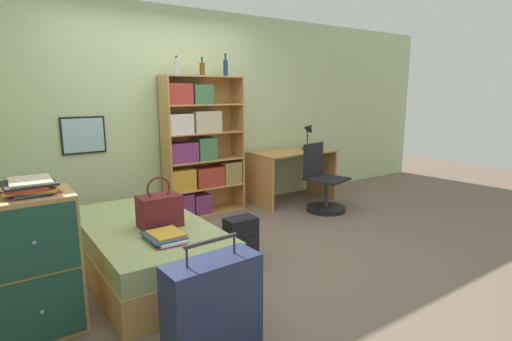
{
  "coord_description": "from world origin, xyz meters",
  "views": [
    {
      "loc": [
        -1.85,
        -3.25,
        1.58
      ],
      "look_at": [
        0.54,
        0.18,
        0.75
      ],
      "focal_mm": 28.0,
      "sensor_mm": 36.0,
      "label": 1
    }
  ],
  "objects_px": {
    "bottle_clear": "(226,68)",
    "book_stack_on_bed": "(166,236)",
    "bed": "(145,248)",
    "desk_lamp": "(309,131)",
    "magazine_pile_on_dresser": "(29,186)",
    "dresser": "(33,265)",
    "suitcase": "(213,306)",
    "handbag": "(160,210)",
    "bookcase": "(197,151)",
    "bottle_brown": "(202,69)",
    "backpack": "(241,240)",
    "desk": "(292,166)",
    "desk_chair": "(323,190)",
    "bottle_green": "(177,68)"
  },
  "relations": [
    {
      "from": "desk",
      "to": "desk_chair",
      "type": "xyz_separation_m",
      "value": [
        0.02,
        -0.63,
        -0.24
      ]
    },
    {
      "from": "desk",
      "to": "backpack",
      "type": "xyz_separation_m",
      "value": [
        -1.78,
        -1.39,
        -0.31
      ]
    },
    {
      "from": "bed",
      "to": "bottle_brown",
      "type": "relative_size",
      "value": 8.19
    },
    {
      "from": "suitcase",
      "to": "desk_lamp",
      "type": "distance_m",
      "value": 3.9
    },
    {
      "from": "handbag",
      "to": "backpack",
      "type": "bearing_deg",
      "value": -7.94
    },
    {
      "from": "desk_chair",
      "to": "bottle_brown",
      "type": "bearing_deg",
      "value": 151.15
    },
    {
      "from": "desk_chair",
      "to": "handbag",
      "type": "bearing_deg",
      "value": -165.52
    },
    {
      "from": "bottle_brown",
      "to": "desk",
      "type": "bearing_deg",
      "value": -5.54
    },
    {
      "from": "dresser",
      "to": "bookcase",
      "type": "bearing_deg",
      "value": 39.97
    },
    {
      "from": "magazine_pile_on_dresser",
      "to": "desk_lamp",
      "type": "distance_m",
      "value": 4.09
    },
    {
      "from": "bottle_clear",
      "to": "desk",
      "type": "distance_m",
      "value": 1.71
    },
    {
      "from": "magazine_pile_on_dresser",
      "to": "suitcase",
      "type": "bearing_deg",
      "value": -47.05
    },
    {
      "from": "book_stack_on_bed",
      "to": "bed",
      "type": "bearing_deg",
      "value": 89.61
    },
    {
      "from": "bed",
      "to": "dresser",
      "type": "height_order",
      "value": "dresser"
    },
    {
      "from": "handbag",
      "to": "desk_lamp",
      "type": "height_order",
      "value": "desk_lamp"
    },
    {
      "from": "book_stack_on_bed",
      "to": "desk_lamp",
      "type": "distance_m",
      "value": 3.39
    },
    {
      "from": "bottle_clear",
      "to": "book_stack_on_bed",
      "type": "bearing_deg",
      "value": -132.3
    },
    {
      "from": "magazine_pile_on_dresser",
      "to": "handbag",
      "type": "bearing_deg",
      "value": 14.7
    },
    {
      "from": "suitcase",
      "to": "desk_lamp",
      "type": "bearing_deg",
      "value": 39.19
    },
    {
      "from": "dresser",
      "to": "desk",
      "type": "xyz_separation_m",
      "value": [
        3.5,
        1.56,
        0.04
      ]
    },
    {
      "from": "dresser",
      "to": "suitcase",
      "type": "bearing_deg",
      "value": -45.23
    },
    {
      "from": "bottle_green",
      "to": "suitcase",
      "type": "bearing_deg",
      "value": -110.6
    },
    {
      "from": "handbag",
      "to": "bookcase",
      "type": "xyz_separation_m",
      "value": [
        1.09,
        1.46,
        0.23
      ]
    },
    {
      "from": "desk_lamp",
      "to": "desk_chair",
      "type": "relative_size",
      "value": 0.45
    },
    {
      "from": "magazine_pile_on_dresser",
      "to": "desk_chair",
      "type": "bearing_deg",
      "value": 14.54
    },
    {
      "from": "bottle_green",
      "to": "desk_chair",
      "type": "distance_m",
      "value": 2.45
    },
    {
      "from": "magazine_pile_on_dresser",
      "to": "bottle_clear",
      "type": "height_order",
      "value": "bottle_clear"
    },
    {
      "from": "bed",
      "to": "suitcase",
      "type": "bearing_deg",
      "value": -91.73
    },
    {
      "from": "bed",
      "to": "magazine_pile_on_dresser",
      "type": "relative_size",
      "value": 5.21
    },
    {
      "from": "handbag",
      "to": "dresser",
      "type": "height_order",
      "value": "dresser"
    },
    {
      "from": "bed",
      "to": "handbag",
      "type": "xyz_separation_m",
      "value": [
        0.08,
        -0.17,
        0.37
      ]
    },
    {
      "from": "suitcase",
      "to": "bottle_brown",
      "type": "distance_m",
      "value": 3.25
    },
    {
      "from": "desk",
      "to": "suitcase",
      "type": "bearing_deg",
      "value": -137.6
    },
    {
      "from": "bottle_clear",
      "to": "desk_lamp",
      "type": "height_order",
      "value": "bottle_clear"
    },
    {
      "from": "dresser",
      "to": "backpack",
      "type": "height_order",
      "value": "dresser"
    },
    {
      "from": "desk_lamp",
      "to": "magazine_pile_on_dresser",
      "type": "bearing_deg",
      "value": -157.91
    },
    {
      "from": "magazine_pile_on_dresser",
      "to": "book_stack_on_bed",
      "type": "bearing_deg",
      "value": -5.31
    },
    {
      "from": "handbag",
      "to": "bottle_green",
      "type": "distance_m",
      "value": 2.11
    },
    {
      "from": "bed",
      "to": "desk_lamp",
      "type": "relative_size",
      "value": 4.46
    },
    {
      "from": "suitcase",
      "to": "dresser",
      "type": "bearing_deg",
      "value": 134.77
    },
    {
      "from": "handbag",
      "to": "dresser",
      "type": "relative_size",
      "value": 0.45
    },
    {
      "from": "book_stack_on_bed",
      "to": "desk_lamp",
      "type": "height_order",
      "value": "desk_lamp"
    },
    {
      "from": "desk",
      "to": "desk_lamp",
      "type": "height_order",
      "value": "desk_lamp"
    },
    {
      "from": "bottle_brown",
      "to": "dresser",
      "type": "bearing_deg",
      "value": -141.76
    },
    {
      "from": "bed",
      "to": "bottle_clear",
      "type": "bearing_deg",
      "value": 38.12
    },
    {
      "from": "magazine_pile_on_dresser",
      "to": "bottle_brown",
      "type": "xyz_separation_m",
      "value": [
        2.11,
        1.66,
        0.87
      ]
    },
    {
      "from": "handbag",
      "to": "dresser",
      "type": "bearing_deg",
      "value": -164.39
    },
    {
      "from": "book_stack_on_bed",
      "to": "magazine_pile_on_dresser",
      "type": "bearing_deg",
      "value": 174.69
    },
    {
      "from": "book_stack_on_bed",
      "to": "magazine_pile_on_dresser",
      "type": "xyz_separation_m",
      "value": [
        -0.86,
        0.08,
        0.5
      ]
    },
    {
      "from": "bottle_clear",
      "to": "suitcase",
      "type": "bearing_deg",
      "value": -122.5
    }
  ]
}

